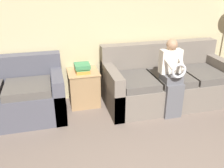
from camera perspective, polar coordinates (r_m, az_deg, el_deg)
wall_back at (r=4.18m, az=-1.29°, el=13.84°), size 7.64×0.06×2.55m
couch_main at (r=4.28m, az=12.22°, el=0.29°), size 2.07×0.97×0.94m
couch_side at (r=3.99m, az=-23.11°, el=-2.96°), size 1.68×0.86×0.89m
child_left_seated at (r=3.77m, az=13.58°, el=1.87°), size 0.32×0.37×1.16m
side_shelf at (r=4.12m, az=-6.48°, el=-0.77°), size 0.49×0.48×0.57m
book_stack at (r=3.99m, az=-6.82°, el=3.70°), size 0.24×0.31×0.13m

